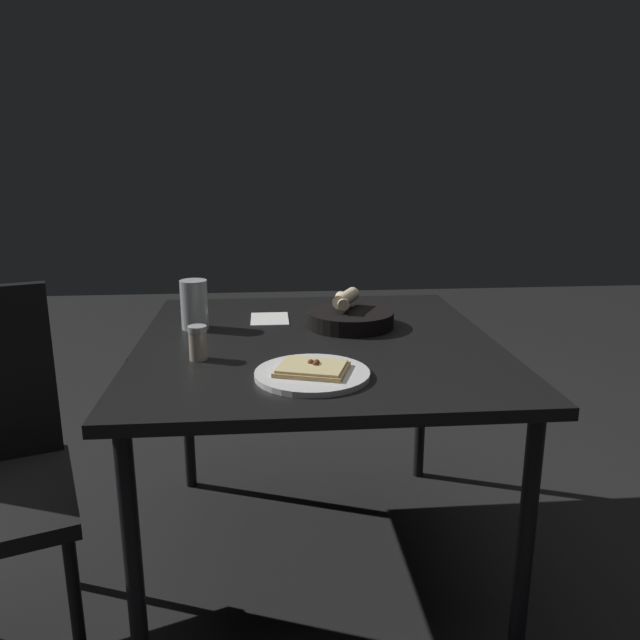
{
  "coord_description": "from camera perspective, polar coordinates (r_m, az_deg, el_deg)",
  "views": [
    {
      "loc": [
        1.7,
        -0.14,
        1.23
      ],
      "look_at": [
        0.02,
        0.01,
        0.78
      ],
      "focal_mm": 34.85,
      "sensor_mm": 36.0,
      "label": 1
    }
  ],
  "objects": [
    {
      "name": "dining_table",
      "position": [
        1.8,
        -0.31,
        -3.52
      ],
      "size": [
        1.1,
        1.01,
        0.72
      ],
      "color": "black",
      "rests_on": "ground"
    },
    {
      "name": "napkin",
      "position": [
        2.0,
        -4.65,
        0.09
      ],
      "size": [
        0.16,
        0.12,
        0.0
      ],
      "color": "white",
      "rests_on": "dining_table"
    },
    {
      "name": "pepper_shaker",
      "position": [
        1.62,
        -11.15,
        -2.24
      ],
      "size": [
        0.05,
        0.05,
        0.09
      ],
      "color": "#BFB299",
      "rests_on": "dining_table"
    },
    {
      "name": "ground",
      "position": [
        2.1,
        -0.29,
        -20.96
      ],
      "size": [
        8.0,
        8.0,
        0.0
      ],
      "primitive_type": "plane",
      "color": "black"
    },
    {
      "name": "bread_basket",
      "position": [
        1.91,
        2.75,
        0.28
      ],
      "size": [
        0.27,
        0.27,
        0.11
      ],
      "color": "black",
      "rests_on": "dining_table"
    },
    {
      "name": "pizza_plate",
      "position": [
        1.48,
        -0.72,
        -4.86
      ],
      "size": [
        0.27,
        0.27,
        0.04
      ],
      "color": "white",
      "rests_on": "dining_table"
    },
    {
      "name": "beer_glass",
      "position": [
        1.91,
        -11.46,
        1.15
      ],
      "size": [
        0.08,
        0.08,
        0.15
      ],
      "color": "silver",
      "rests_on": "dining_table"
    }
  ]
}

